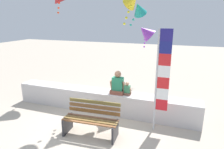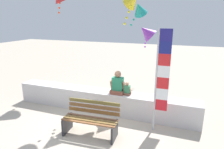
{
  "view_description": "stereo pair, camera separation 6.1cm",
  "coord_description": "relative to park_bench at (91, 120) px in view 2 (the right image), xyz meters",
  "views": [
    {
      "loc": [
        2.42,
        -4.73,
        3.01
      ],
      "look_at": [
        0.36,
        1.01,
        1.31
      ],
      "focal_mm": 32.09,
      "sensor_mm": 36.0,
      "label": 1
    },
    {
      "loc": [
        2.48,
        -4.71,
        3.01
      ],
      "look_at": [
        0.36,
        1.01,
        1.31
      ],
      "focal_mm": 32.09,
      "sensor_mm": 36.0,
      "label": 2
    }
  ],
  "objects": [
    {
      "name": "kite_teal",
      "position": [
        0.58,
        2.7,
        2.93
      ],
      "size": [
        0.63,
        0.71,
        0.88
      ],
      "color": "teal"
    },
    {
      "name": "person_child",
      "position": [
        0.59,
        1.37,
        0.46
      ],
      "size": [
        0.27,
        0.2,
        0.42
      ],
      "color": "brown",
      "rests_on": "seawall_ledge"
    },
    {
      "name": "kite_purple",
      "position": [
        0.46,
        4.76,
        2.03
      ],
      "size": [
        1.02,
        0.87,
        1.21
      ],
      "color": "purple"
    },
    {
      "name": "person_adult",
      "position": [
        0.28,
        1.37,
        0.59
      ],
      "size": [
        0.48,
        0.36,
        0.74
      ],
      "color": "brown",
      "rests_on": "seawall_ledge"
    },
    {
      "name": "ground_plane",
      "position": [
        -0.28,
        0.4,
        -0.41
      ],
      "size": [
        40.0,
        40.0,
        0.0
      ],
      "primitive_type": "plane",
      "color": "#B4A694"
    },
    {
      "name": "kite_yellow",
      "position": [
        0.46,
        2.28,
        3.16
      ],
      "size": [
        0.75,
        0.75,
        1.07
      ],
      "color": "yellow"
    },
    {
      "name": "park_bench",
      "position": [
        0.0,
        0.0,
        0.0
      ],
      "size": [
        1.51,
        0.71,
        0.88
      ],
      "color": "brown",
      "rests_on": "ground"
    },
    {
      "name": "flag_banner",
      "position": [
        1.64,
        0.8,
        1.17
      ],
      "size": [
        0.36,
        0.05,
        2.79
      ],
      "color": "#B7B7BC",
      "rests_on": "ground"
    },
    {
      "name": "seawall_ledge",
      "position": [
        -0.28,
        1.4,
        -0.05
      ],
      "size": [
        6.22,
        0.58,
        0.71
      ],
      "primitive_type": "cube",
      "color": "silver",
      "rests_on": "ground"
    }
  ]
}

